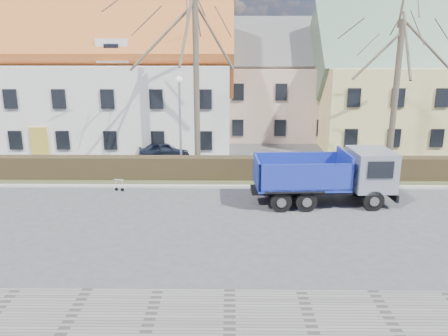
{
  "coord_description": "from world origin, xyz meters",
  "views": [
    {
      "loc": [
        -0.04,
        -18.13,
        7.33
      ],
      "look_at": [
        -0.27,
        2.78,
        1.6
      ],
      "focal_mm": 35.0,
      "sensor_mm": 36.0,
      "label": 1
    }
  ],
  "objects_px": {
    "dump_truck": "(319,176)",
    "cart_frame": "(115,184)",
    "streetlight": "(180,126)",
    "parked_car_a": "(164,150)"
  },
  "relations": [
    {
      "from": "dump_truck",
      "to": "parked_car_a",
      "type": "relative_size",
      "value": 1.96
    },
    {
      "from": "dump_truck",
      "to": "streetlight",
      "type": "xyz_separation_m",
      "value": [
        -7.17,
        4.91,
        1.57
      ]
    },
    {
      "from": "parked_car_a",
      "to": "cart_frame",
      "type": "bearing_deg",
      "value": 152.44
    },
    {
      "from": "dump_truck",
      "to": "streetlight",
      "type": "relative_size",
      "value": 1.17
    },
    {
      "from": "dump_truck",
      "to": "streetlight",
      "type": "bearing_deg",
      "value": 142.7
    },
    {
      "from": "streetlight",
      "to": "parked_car_a",
      "type": "bearing_deg",
      "value": 111.29
    },
    {
      "from": "dump_truck",
      "to": "cart_frame",
      "type": "bearing_deg",
      "value": 166.95
    },
    {
      "from": "dump_truck",
      "to": "cart_frame",
      "type": "relative_size",
      "value": 8.59
    },
    {
      "from": "dump_truck",
      "to": "parked_car_a",
      "type": "xyz_separation_m",
      "value": [
        -8.79,
        9.06,
        -0.78
      ]
    },
    {
      "from": "dump_truck",
      "to": "parked_car_a",
      "type": "height_order",
      "value": "dump_truck"
    }
  ]
}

